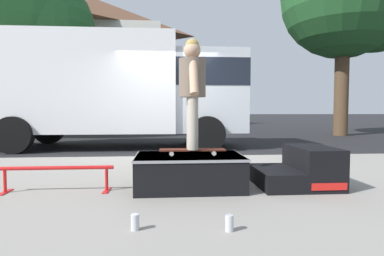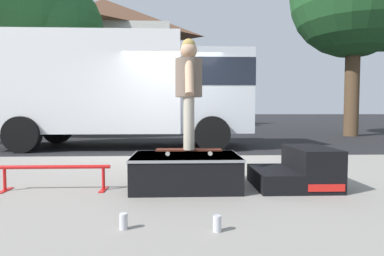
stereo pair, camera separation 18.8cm
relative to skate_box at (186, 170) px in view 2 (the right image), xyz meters
name	(u,v)px [view 2 (the right image)]	position (x,y,z in m)	size (l,w,h in m)	color
ground_plane	(173,158)	(-0.22, 3.23, -0.33)	(140.00, 140.00, 0.00)	black
sidewalk_slab	(168,188)	(-0.22, 0.23, -0.27)	(50.00, 5.00, 0.12)	gray
skate_box	(186,170)	(0.00, 0.00, 0.00)	(1.27, 0.87, 0.40)	black
kicker_ramp	(299,170)	(1.38, 0.00, -0.01)	(0.93, 0.86, 0.48)	black
grind_rail	(54,172)	(-1.53, -0.07, 0.01)	(1.29, 0.28, 0.30)	red
skateboard	(189,150)	(0.04, 0.01, 0.24)	(0.78, 0.21, 0.07)	#4C1E14
skater_kid	(189,85)	(0.04, 0.01, 1.02)	(0.32, 0.67, 1.31)	#B7AD99
soda_can	(124,221)	(-0.52, -1.34, -0.15)	(0.07, 0.07, 0.13)	silver
soda_can_b	(217,224)	(0.21, -1.41, -0.15)	(0.07, 0.07, 0.13)	silver
box_truck	(126,87)	(-1.57, 5.43, 1.37)	(6.91, 2.63, 3.05)	white
street_tree_main	(20,14)	(-6.17, 9.09, 4.41)	(6.40, 5.81, 7.82)	brown
house_behind	(104,62)	(-5.08, 18.22, 3.91)	(9.54, 8.22, 8.40)	silver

